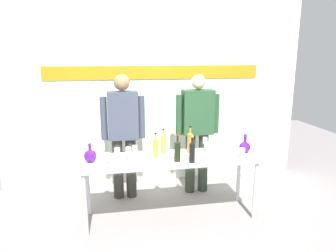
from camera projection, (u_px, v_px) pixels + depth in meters
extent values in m
plane|color=gray|center=(170.00, 216.00, 3.86)|extent=(10.00, 10.00, 0.00)
cube|color=white|center=(155.00, 87.00, 4.70)|extent=(4.63, 0.10, 3.00)
cube|color=#AF7F14|center=(155.00, 72.00, 4.60)|extent=(3.24, 0.01, 0.20)
cube|color=white|center=(170.00, 159.00, 3.69)|extent=(2.12, 0.60, 0.04)
cylinder|color=silver|center=(85.00, 206.00, 3.36)|extent=(0.05, 0.05, 0.74)
cylinder|color=silver|center=(255.00, 191.00, 3.72)|extent=(0.05, 0.05, 0.74)
cylinder|color=silver|center=(88.00, 187.00, 3.83)|extent=(0.05, 0.05, 0.74)
cylinder|color=silver|center=(239.00, 176.00, 4.20)|extent=(0.05, 0.05, 0.74)
sphere|color=#4E1790|center=(90.00, 156.00, 3.51)|extent=(0.14, 0.14, 0.14)
cylinder|color=#4E1790|center=(90.00, 147.00, 3.48)|extent=(0.03, 0.03, 0.09)
sphere|color=#511595|center=(245.00, 147.00, 3.85)|extent=(0.14, 0.14, 0.14)
cylinder|color=#511595|center=(245.00, 138.00, 3.82)|extent=(0.04, 0.04, 0.11)
cylinder|color=#32332D|center=(118.00, 169.00, 4.28)|extent=(0.14, 0.14, 0.86)
cylinder|color=#32332D|center=(131.00, 168.00, 4.32)|extent=(0.14, 0.14, 0.86)
cube|color=#3C4456|center=(123.00, 115.00, 4.13)|extent=(0.40, 0.22, 0.65)
cylinder|color=#3C4456|center=(104.00, 118.00, 4.09)|extent=(0.09, 0.09, 0.58)
cylinder|color=#3C4456|center=(142.00, 117.00, 4.18)|extent=(0.09, 0.09, 0.58)
sphere|color=#8F6D4A|center=(122.00, 82.00, 4.03)|extent=(0.21, 0.21, 0.21)
cylinder|color=#2E3A29|center=(190.00, 163.00, 4.47)|extent=(0.14, 0.14, 0.88)
cylinder|color=#2E3A29|center=(203.00, 162.00, 4.50)|extent=(0.14, 0.14, 0.88)
cube|color=#244B2B|center=(198.00, 112.00, 4.32)|extent=(0.44, 0.22, 0.62)
cylinder|color=#244B2B|center=(179.00, 115.00, 4.28)|extent=(0.09, 0.09, 0.56)
cylinder|color=#244B2B|center=(216.00, 114.00, 4.37)|extent=(0.09, 0.09, 0.56)
sphere|color=beige|center=(198.00, 82.00, 4.22)|extent=(0.20, 0.20, 0.20)
cylinder|color=gold|center=(156.00, 149.00, 3.68)|extent=(0.07, 0.07, 0.21)
cone|color=gold|center=(156.00, 139.00, 3.65)|extent=(0.07, 0.07, 0.03)
cylinder|color=gold|center=(156.00, 137.00, 3.65)|extent=(0.02, 0.02, 0.07)
cylinder|color=black|center=(155.00, 134.00, 3.64)|extent=(0.03, 0.03, 0.02)
cylinder|color=#C86B23|center=(190.00, 143.00, 3.84)|extent=(0.07, 0.07, 0.24)
cone|color=#C86B23|center=(190.00, 133.00, 3.81)|extent=(0.07, 0.07, 0.03)
cylinder|color=#C86B23|center=(190.00, 131.00, 3.80)|extent=(0.03, 0.03, 0.09)
cylinder|color=black|center=(190.00, 127.00, 3.79)|extent=(0.03, 0.03, 0.02)
cylinder|color=black|center=(177.00, 152.00, 3.52)|extent=(0.07, 0.07, 0.22)
cone|color=black|center=(177.00, 142.00, 3.49)|extent=(0.07, 0.07, 0.03)
cylinder|color=black|center=(178.00, 139.00, 3.49)|extent=(0.02, 0.02, 0.08)
cylinder|color=#B52417|center=(178.00, 135.00, 3.48)|extent=(0.03, 0.03, 0.02)
cylinder|color=black|center=(192.00, 153.00, 3.48)|extent=(0.07, 0.07, 0.23)
cone|color=black|center=(192.00, 143.00, 3.45)|extent=(0.07, 0.07, 0.03)
cylinder|color=black|center=(192.00, 140.00, 3.45)|extent=(0.03, 0.03, 0.07)
cylinder|color=gold|center=(192.00, 137.00, 3.44)|extent=(0.03, 0.03, 0.02)
cylinder|color=gold|center=(163.00, 144.00, 3.82)|extent=(0.07, 0.07, 0.22)
cone|color=gold|center=(163.00, 135.00, 3.79)|extent=(0.07, 0.07, 0.03)
cylinder|color=gold|center=(163.00, 133.00, 3.78)|extent=(0.02, 0.02, 0.07)
cylinder|color=black|center=(163.00, 129.00, 3.77)|extent=(0.03, 0.03, 0.02)
cylinder|color=white|center=(129.00, 160.00, 3.58)|extent=(0.05, 0.05, 0.00)
cylinder|color=white|center=(129.00, 157.00, 3.57)|extent=(0.01, 0.01, 0.08)
cylinder|color=white|center=(128.00, 150.00, 3.55)|extent=(0.07, 0.07, 0.08)
cylinder|color=white|center=(108.00, 164.00, 3.44)|extent=(0.06, 0.06, 0.00)
cylinder|color=white|center=(108.00, 162.00, 3.43)|extent=(0.01, 0.01, 0.06)
cylinder|color=white|center=(107.00, 156.00, 3.42)|extent=(0.06, 0.06, 0.08)
cylinder|color=white|center=(135.00, 155.00, 3.75)|extent=(0.06, 0.06, 0.00)
cylinder|color=white|center=(135.00, 153.00, 3.74)|extent=(0.01, 0.01, 0.06)
cylinder|color=white|center=(135.00, 148.00, 3.73)|extent=(0.06, 0.06, 0.07)
cylinder|color=white|center=(102.00, 155.00, 3.76)|extent=(0.06, 0.06, 0.00)
cylinder|color=white|center=(102.00, 152.00, 3.75)|extent=(0.01, 0.01, 0.07)
cylinder|color=white|center=(102.00, 147.00, 3.73)|extent=(0.07, 0.07, 0.07)
cylinder|color=white|center=(117.00, 159.00, 3.63)|extent=(0.05, 0.05, 0.00)
cylinder|color=white|center=(117.00, 156.00, 3.62)|extent=(0.01, 0.01, 0.06)
cylinder|color=white|center=(117.00, 151.00, 3.60)|extent=(0.06, 0.06, 0.07)
cylinder|color=white|center=(138.00, 166.00, 3.40)|extent=(0.05, 0.05, 0.00)
cylinder|color=white|center=(138.00, 162.00, 3.40)|extent=(0.01, 0.01, 0.07)
cylinder|color=white|center=(138.00, 156.00, 3.38)|extent=(0.07, 0.07, 0.09)
cylinder|color=white|center=(205.00, 149.00, 4.00)|extent=(0.06, 0.06, 0.00)
cylinder|color=white|center=(205.00, 146.00, 3.99)|extent=(0.01, 0.01, 0.08)
cylinder|color=white|center=(205.00, 140.00, 3.97)|extent=(0.06, 0.06, 0.08)
cylinder|color=white|center=(216.00, 151.00, 3.91)|extent=(0.06, 0.06, 0.00)
cylinder|color=white|center=(216.00, 149.00, 3.90)|extent=(0.01, 0.01, 0.06)
cylinder|color=white|center=(217.00, 144.00, 3.89)|extent=(0.06, 0.06, 0.07)
cylinder|color=white|center=(207.00, 152.00, 3.87)|extent=(0.06, 0.06, 0.00)
cylinder|color=white|center=(207.00, 149.00, 3.86)|extent=(0.01, 0.01, 0.07)
cylinder|color=white|center=(207.00, 144.00, 3.85)|extent=(0.06, 0.06, 0.07)
cylinder|color=white|center=(242.00, 159.00, 3.63)|extent=(0.06, 0.06, 0.00)
cylinder|color=white|center=(242.00, 156.00, 3.62)|extent=(0.01, 0.01, 0.06)
cylinder|color=white|center=(242.00, 151.00, 3.61)|extent=(0.07, 0.07, 0.07)
cylinder|color=white|center=(223.00, 160.00, 3.59)|extent=(0.06, 0.06, 0.00)
cylinder|color=white|center=(223.00, 157.00, 3.58)|extent=(0.01, 0.01, 0.07)
cylinder|color=white|center=(223.00, 151.00, 3.56)|extent=(0.07, 0.07, 0.07)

